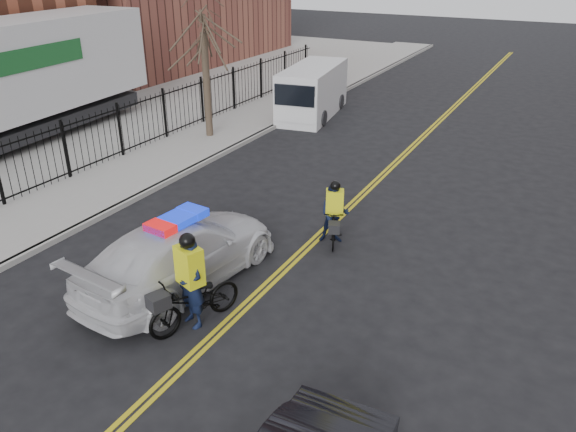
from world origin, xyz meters
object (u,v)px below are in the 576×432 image
(police_cruiser, at_px, (180,253))
(cyclist_near, at_px, (191,294))
(cargo_van, at_px, (312,92))
(cyclist_far, at_px, (334,218))

(police_cruiser, distance_m, cyclist_near, 1.68)
(cargo_van, height_order, cyclist_near, cargo_van)
(cyclist_near, bearing_deg, cargo_van, 127.57)
(cargo_van, bearing_deg, cyclist_far, -70.47)
(cargo_van, relative_size, cyclist_far, 3.18)
(cargo_van, xyz_separation_m, cyclist_near, (4.86, -15.51, -0.36))
(police_cruiser, xyz_separation_m, cargo_van, (-3.66, 14.32, 0.32))
(police_cruiser, xyz_separation_m, cyclist_near, (1.20, -1.18, -0.05))
(cyclist_far, bearing_deg, police_cruiser, -146.99)
(cargo_van, distance_m, cyclist_far, 12.38)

